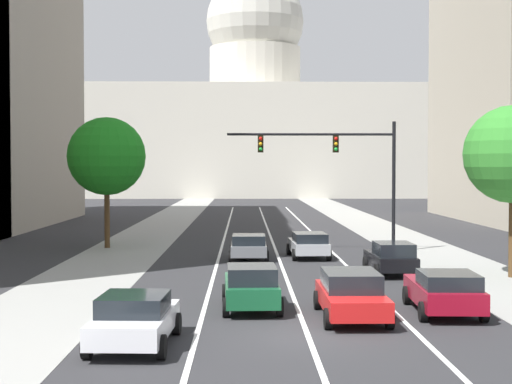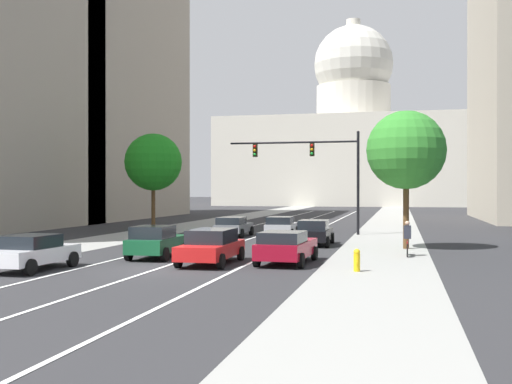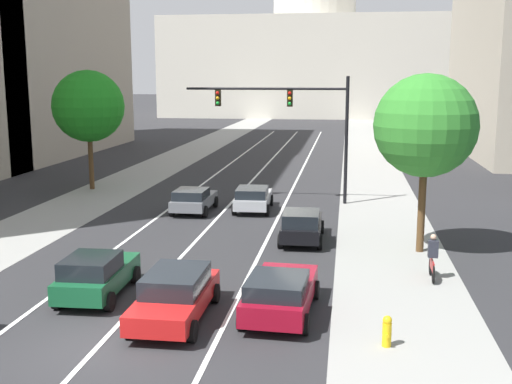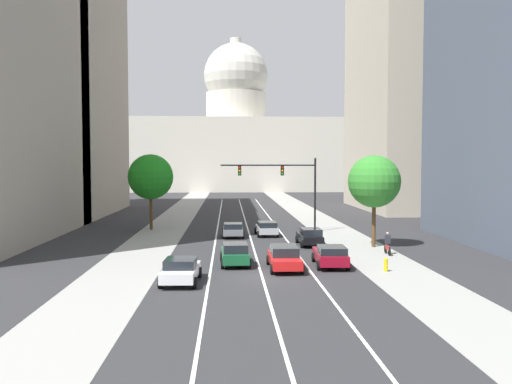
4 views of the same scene
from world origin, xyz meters
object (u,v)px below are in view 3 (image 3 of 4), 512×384
Objects in this scene: capitol_building at (314,48)px; cyclist at (433,257)px; traffic_signal_mast at (296,114)px; car_gray at (193,199)px; street_tree_mid_left at (88,106)px; car_black at (302,225)px; car_crimson at (280,292)px; car_silver at (253,198)px; street_tree_mid_right at (426,126)px; car_green at (96,275)px; car_red at (175,294)px; fire_hydrant at (387,331)px.

capitol_building is 101.09m from cyclist.
capitol_building is 5.69× the size of traffic_signal_mast.
capitol_building is at bearing -0.81° from car_gray.
car_gray is 11.52m from street_tree_mid_left.
car_black reaches higher than car_gray.
car_gray is at bearing 26.32° from car_crimson.
car_crimson reaches higher than car_silver.
car_gray is 14.01m from street_tree_mid_right.
car_black is (0.01, 9.15, 0.01)m from car_crimson.
car_green reaches higher than car_black.
cyclist is at bearing -58.70° from car_red.
street_tree_mid_left is (-14.86, 20.78, 4.73)m from car_crimson.
car_green is 10.52m from car_black.
cyclist is (5.19, -4.74, 0.08)m from car_black.
car_red is 3.27m from car_crimson.
traffic_signal_mast reaches higher than cyclist.
capitol_building reaches higher than street_tree_mid_right.
street_tree_mid_left is 23.64m from street_tree_mid_right.
car_black reaches higher than fire_hydrant.
street_tree_mid_left is at bearing 51.18° from car_black.
traffic_signal_mast reaches higher than car_green.
fire_hydrant is 6.64m from cyclist.
street_tree_mid_right reaches higher than car_silver.
fire_hydrant is at bearing -78.10° from traffic_signal_mast.
capitol_building is 6.95× the size of street_tree_mid_left.
car_crimson is 15.79m from car_silver.
car_black is at bearing 169.85° from street_tree_mid_right.
fire_hydrant is 29.43m from street_tree_mid_left.
car_silver is at bearing -127.23° from traffic_signal_mast.
car_gray is at bearing 48.74° from car_black.
street_tree_mid_left is (-20.07, 16.37, 4.65)m from cyclist.
car_crimson is 2.68× the size of cyclist.
street_tree_mid_left reaches higher than car_crimson.
traffic_signal_mast is at bearing 25.44° from cyclist.
street_tree_mid_left is at bearing 147.93° from street_tree_mid_right.
car_red is at bearing 105.27° from car_crimson.
car_gray is at bearing 11.66° from car_red.
car_gray is at bearing 49.80° from cyclist.
car_green is at bearing -106.97° from traffic_signal_mast.
car_silver is at bearing -0.16° from car_red.
cyclist is (11.59, 3.61, 0.05)m from car_green.
street_tree_mid_right reaches higher than car_red.
car_green is at bearing 165.03° from car_silver.
car_gray is 2.33× the size of cyclist.
car_black is 6.99m from street_tree_mid_right.
capitol_building is 7.21× the size of street_tree_mid_right.
car_gray is 0.94× the size of car_black.
street_tree_mid_left is (-10.08, -83.54, -7.14)m from capitol_building.
car_red is 1.03× the size of car_crimson.
capitol_building is 104.20m from car_green.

